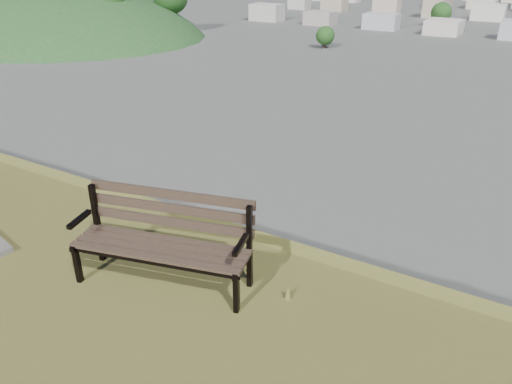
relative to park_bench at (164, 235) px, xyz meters
The scene contains 2 objects.
park_bench is the anchor object (origin of this frame).
green_wooded_hill 204.78m from the park_bench, 143.12° to the left, with size 145.61×116.49×72.81m.
Camera 1 is at (4.29, -0.64, 28.35)m, focal length 35.00 mm.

